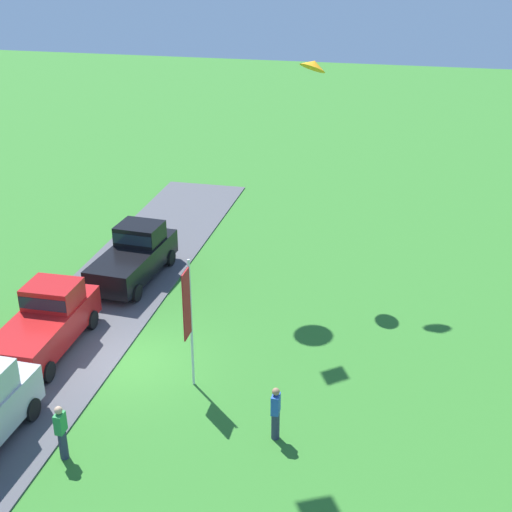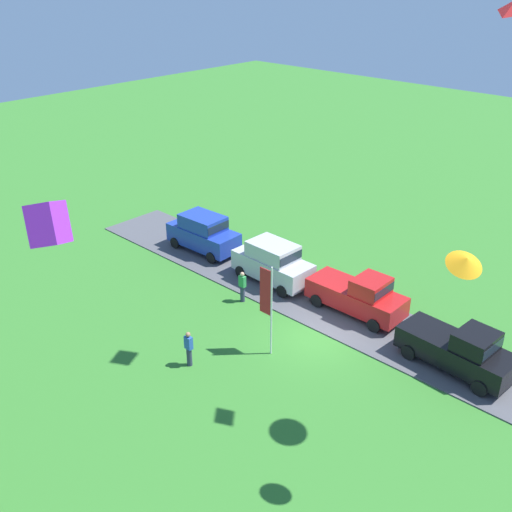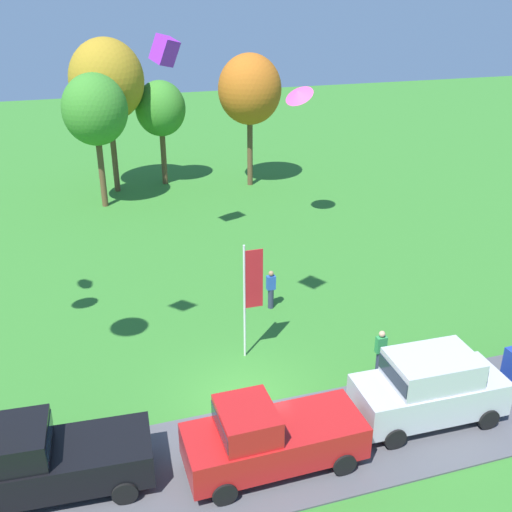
{
  "view_description": "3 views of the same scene",
  "coord_description": "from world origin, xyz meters",
  "px_view_note": "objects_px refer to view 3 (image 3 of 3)",
  "views": [
    {
      "loc": [
        18.89,
        8.64,
        13.32
      ],
      "look_at": [
        -0.1,
        4.33,
        4.33
      ],
      "focal_mm": 50.0,
      "sensor_mm": 36.0,
      "label": 1
    },
    {
      "loc": [
        -13.95,
        19.22,
        16.07
      ],
      "look_at": [
        0.65,
        3.58,
        5.38
      ],
      "focal_mm": 42.0,
      "sensor_mm": 36.0,
      "label": 2
    },
    {
      "loc": [
        -4.34,
        -15.21,
        12.44
      ],
      "look_at": [
        1.84,
        4.6,
        2.94
      ],
      "focal_mm": 42.0,
      "sensor_mm": 36.0,
      "label": 3
    }
  ],
  "objects_px": {
    "tree_center_back": "(95,110)",
    "kite_delta_mid_center": "(298,93)",
    "flag_banner": "(251,287)",
    "car_pickup_near_entrance": "(268,436)",
    "car_suv_by_flagpole": "(430,385)",
    "person_watching_sky": "(271,289)",
    "tree_left_of_center": "(250,90)",
    "kite_box_near_flag": "(165,50)",
    "car_pickup_far_end": "(47,459)",
    "tree_right_of_center": "(107,80)",
    "tree_far_left": "(161,109)",
    "person_on_lawn": "(380,352)"
  },
  "relations": [
    {
      "from": "tree_left_of_center",
      "to": "kite_delta_mid_center",
      "type": "xyz_separation_m",
      "value": [
        0.09,
        -8.24,
        1.07
      ]
    },
    {
      "from": "person_watching_sky",
      "to": "tree_right_of_center",
      "type": "distance_m",
      "value": 19.29
    },
    {
      "from": "person_watching_sky",
      "to": "tree_left_of_center",
      "type": "xyz_separation_m",
      "value": [
        4.04,
        16.37,
        5.38
      ]
    },
    {
      "from": "person_on_lawn",
      "to": "kite_delta_mid_center",
      "type": "xyz_separation_m",
      "value": [
        2.02,
        13.63,
        6.45
      ]
    },
    {
      "from": "car_suv_by_flagpole",
      "to": "flag_banner",
      "type": "height_order",
      "value": "flag_banner"
    },
    {
      "from": "tree_far_left",
      "to": "car_suv_by_flagpole",
      "type": "bearing_deg",
      "value": -81.96
    },
    {
      "from": "kite_delta_mid_center",
      "to": "flag_banner",
      "type": "bearing_deg",
      "value": -117.91
    },
    {
      "from": "car_pickup_far_end",
      "to": "tree_center_back",
      "type": "height_order",
      "value": "tree_center_back"
    },
    {
      "from": "tree_center_back",
      "to": "kite_box_near_flag",
      "type": "xyz_separation_m",
      "value": [
        2.89,
        -8.2,
        3.93
      ]
    },
    {
      "from": "person_on_lawn",
      "to": "kite_box_near_flag",
      "type": "xyz_separation_m",
      "value": [
        -4.85,
        12.27,
        8.85
      ]
    },
    {
      "from": "car_pickup_far_end",
      "to": "tree_center_back",
      "type": "distance_m",
      "value": 23.33
    },
    {
      "from": "tree_center_back",
      "to": "flag_banner",
      "type": "relative_size",
      "value": 1.79
    },
    {
      "from": "car_pickup_near_entrance",
      "to": "person_watching_sky",
      "type": "bearing_deg",
      "value": 70.84
    },
    {
      "from": "tree_left_of_center",
      "to": "kite_delta_mid_center",
      "type": "height_order",
      "value": "tree_left_of_center"
    },
    {
      "from": "car_suv_by_flagpole",
      "to": "person_on_lawn",
      "type": "distance_m",
      "value": 2.66
    },
    {
      "from": "car_pickup_near_entrance",
      "to": "tree_left_of_center",
      "type": "relative_size",
      "value": 0.59
    },
    {
      "from": "tree_left_of_center",
      "to": "kite_box_near_flag",
      "type": "xyz_separation_m",
      "value": [
        -6.78,
        -9.6,
        3.47
      ]
    },
    {
      "from": "tree_far_left",
      "to": "tree_center_back",
      "type": "bearing_deg",
      "value": -141.48
    },
    {
      "from": "person_on_lawn",
      "to": "tree_far_left",
      "type": "height_order",
      "value": "tree_far_left"
    },
    {
      "from": "car_pickup_near_entrance",
      "to": "tree_right_of_center",
      "type": "xyz_separation_m",
      "value": [
        -1.64,
        26.28,
        5.91
      ]
    },
    {
      "from": "car_pickup_near_entrance",
      "to": "kite_delta_mid_center",
      "type": "relative_size",
      "value": 3.35
    },
    {
      "from": "tree_right_of_center",
      "to": "person_watching_sky",
      "type": "bearing_deg",
      "value": -75.33
    },
    {
      "from": "person_on_lawn",
      "to": "tree_right_of_center",
      "type": "xyz_separation_m",
      "value": [
        -6.74,
        23.2,
        6.14
      ]
    },
    {
      "from": "car_suv_by_flagpole",
      "to": "person_watching_sky",
      "type": "xyz_separation_m",
      "value": [
        -2.35,
        8.13,
        -0.42
      ]
    },
    {
      "from": "flag_banner",
      "to": "car_pickup_near_entrance",
      "type": "bearing_deg",
      "value": -102.15
    },
    {
      "from": "car_pickup_near_entrance",
      "to": "car_suv_by_flagpole",
      "type": "height_order",
      "value": "car_suv_by_flagpole"
    },
    {
      "from": "tree_right_of_center",
      "to": "flag_banner",
      "type": "bearing_deg",
      "value": -82.23
    },
    {
      "from": "car_suv_by_flagpole",
      "to": "tree_center_back",
      "type": "bearing_deg",
      "value": 109.07
    },
    {
      "from": "flag_banner",
      "to": "car_pickup_far_end",
      "type": "bearing_deg",
      "value": -146.57
    },
    {
      "from": "person_watching_sky",
      "to": "tree_center_back",
      "type": "bearing_deg",
      "value": 110.62
    },
    {
      "from": "tree_right_of_center",
      "to": "kite_box_near_flag",
      "type": "relative_size",
      "value": 8.37
    },
    {
      "from": "car_pickup_far_end",
      "to": "tree_far_left",
      "type": "xyz_separation_m",
      "value": [
        7.38,
        26.02,
        3.89
      ]
    },
    {
      "from": "tree_center_back",
      "to": "kite_delta_mid_center",
      "type": "bearing_deg",
      "value": -35.0
    },
    {
      "from": "tree_far_left",
      "to": "car_pickup_near_entrance",
      "type": "bearing_deg",
      "value": -93.4
    },
    {
      "from": "person_on_lawn",
      "to": "flag_banner",
      "type": "distance_m",
      "value": 4.99
    },
    {
      "from": "person_watching_sky",
      "to": "kite_delta_mid_center",
      "type": "height_order",
      "value": "kite_delta_mid_center"
    },
    {
      "from": "kite_box_near_flag",
      "to": "tree_right_of_center",
      "type": "bearing_deg",
      "value": 99.84
    },
    {
      "from": "tree_center_back",
      "to": "tree_right_of_center",
      "type": "distance_m",
      "value": 3.15
    },
    {
      "from": "car_pickup_far_end",
      "to": "car_pickup_near_entrance",
      "type": "relative_size",
      "value": 1.02
    },
    {
      "from": "car_pickup_far_end",
      "to": "person_on_lawn",
      "type": "bearing_deg",
      "value": 11.28
    },
    {
      "from": "car_suv_by_flagpole",
      "to": "kite_delta_mid_center",
      "type": "relative_size",
      "value": 3.11
    },
    {
      "from": "tree_right_of_center",
      "to": "tree_far_left",
      "type": "distance_m",
      "value": 3.88
    },
    {
      "from": "tree_center_back",
      "to": "flag_banner",
      "type": "distance_m",
      "value": 18.68
    },
    {
      "from": "car_pickup_far_end",
      "to": "tree_left_of_center",
      "type": "height_order",
      "value": "tree_left_of_center"
    },
    {
      "from": "car_pickup_far_end",
      "to": "tree_far_left",
      "type": "distance_m",
      "value": 27.32
    },
    {
      "from": "tree_far_left",
      "to": "person_watching_sky",
      "type": "bearing_deg",
      "value": -85.68
    },
    {
      "from": "car_suv_by_flagpole",
      "to": "car_pickup_far_end",
      "type": "bearing_deg",
      "value": 177.7
    },
    {
      "from": "person_watching_sky",
      "to": "tree_left_of_center",
      "type": "bearing_deg",
      "value": 76.12
    },
    {
      "from": "person_watching_sky",
      "to": "tree_far_left",
      "type": "relative_size",
      "value": 0.25
    },
    {
      "from": "car_pickup_far_end",
      "to": "kite_delta_mid_center",
      "type": "height_order",
      "value": "kite_delta_mid_center"
    }
  ]
}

